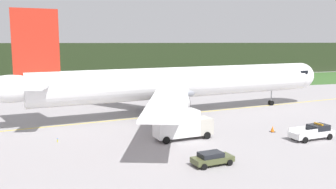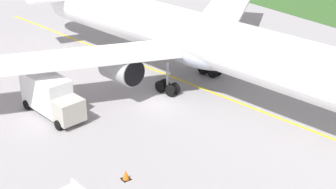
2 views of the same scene
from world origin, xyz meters
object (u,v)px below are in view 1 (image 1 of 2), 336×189
object	(u,v)px
ops_pickup_truck	(313,132)
staff_car	(212,158)
catering_truck	(181,124)
apron_cone	(273,129)
airliner	(180,83)

from	to	relation	value
ops_pickup_truck	staff_car	distance (m)	16.47
catering_truck	apron_cone	world-z (taller)	catering_truck
ops_pickup_truck	staff_car	xyz separation A→B (m)	(-15.63, -5.19, -0.20)
airliner	staff_car	size ratio (longest dim) A/B	13.62
airliner	apron_cone	xyz separation A→B (m)	(8.14, -14.84, -4.79)
catering_truck	apron_cone	xyz separation A→B (m)	(12.79, 0.05, -1.51)
catering_truck	staff_car	size ratio (longest dim) A/B	1.75
catering_truck	airliner	bearing A→B (deg)	72.65
catering_truck	staff_car	xyz separation A→B (m)	(-0.13, -9.76, -1.21)
catering_truck	ops_pickup_truck	bearing A→B (deg)	-16.44
ops_pickup_truck	catering_truck	xyz separation A→B (m)	(-15.50, 4.57, 1.00)
ops_pickup_truck	staff_car	size ratio (longest dim) A/B	1.38
airliner	ops_pickup_truck	xyz separation A→B (m)	(10.85, -19.46, -4.28)
airliner	catering_truck	size ratio (longest dim) A/B	7.79
ops_pickup_truck	airliner	bearing A→B (deg)	119.13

